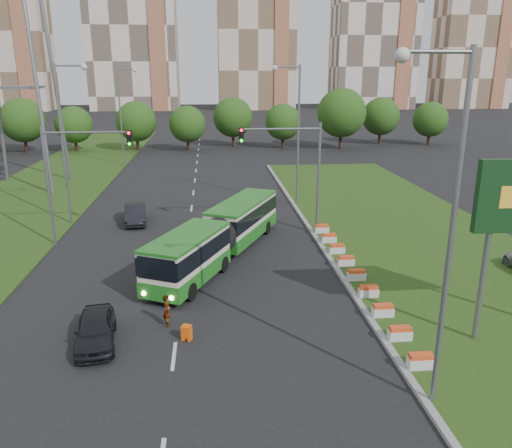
{
  "coord_description": "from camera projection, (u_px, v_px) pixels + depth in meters",
  "views": [
    {
      "loc": [
        -1.31,
        -24.45,
        11.16
      ],
      "look_at": [
        1.36,
        4.03,
        2.6
      ],
      "focal_mm": 35.0,
      "sensor_mm": 36.0,
      "label": 1
    }
  ],
  "objects": [
    {
      "name": "flower_planters",
      "position": [
        356.0,
        275.0,
        27.87
      ],
      "size": [
        1.1,
        18.1,
        0.6
      ],
      "primitive_type": null,
      "color": "silver",
      "rests_on": "grass_median"
    },
    {
      "name": "pedestrian",
      "position": [
        167.0,
        310.0,
        22.94
      ],
      "size": [
        0.48,
        0.62,
        1.53
      ],
      "primitive_type": "imported",
      "rotation": [
        0.0,
        0.0,
        1.79
      ],
      "color": "gray",
      "rests_on": "ground"
    },
    {
      "name": "shopping_trolley",
      "position": [
        187.0,
        333.0,
        21.81
      ],
      "size": [
        0.4,
        0.42,
        0.69
      ],
      "rotation": [
        0.0,
        0.0,
        -0.38
      ],
      "color": "#EA540C",
      "rests_on": "ground"
    },
    {
      "name": "apartment_tower_east",
      "position": [
        374.0,
        37.0,
        167.88
      ],
      "size": [
        27.0,
        15.0,
        47.0
      ],
      "primitive_type": "cube",
      "color": "silver",
      "rests_on": "ground"
    },
    {
      "name": "car_left_near",
      "position": [
        96.0,
        329.0,
        21.39
      ],
      "size": [
        2.18,
        4.21,
        1.37
      ],
      "primitive_type": "imported",
      "rotation": [
        0.0,
        0.0,
        0.15
      ],
      "color": "black",
      "rests_on": "ground"
    },
    {
      "name": "street_lamps",
      "position": [
        185.0,
        153.0,
        34.19
      ],
      "size": [
        36.0,
        60.0,
        12.0
      ],
      "primitive_type": null,
      "color": "slate",
      "rests_on": "ground"
    },
    {
      "name": "apartment_tower_west",
      "position": [
        3.0,
        32.0,
        157.02
      ],
      "size": [
        26.0,
        15.0,
        48.0
      ],
      "primitive_type": "cube",
      "color": "beige",
      "rests_on": "ground"
    },
    {
      "name": "apartment_tower_cwest",
      "position": [
        132.0,
        27.0,
        160.02
      ],
      "size": [
        28.0,
        15.0,
        52.0
      ],
      "primitive_type": "cube",
      "color": "silver",
      "rests_on": "ground"
    },
    {
      "name": "traffic_mast_median",
      "position": [
        296.0,
        161.0,
        35.07
      ],
      "size": [
        5.76,
        0.32,
        8.0
      ],
      "color": "slate",
      "rests_on": "ground"
    },
    {
      "name": "ground",
      "position": [
        238.0,
        293.0,
        26.64
      ],
      "size": [
        360.0,
        360.0,
        0.0
      ],
      "primitive_type": "plane",
      "color": "black",
      "rests_on": "ground"
    },
    {
      "name": "traffic_mast_left",
      "position": [
        71.0,
        167.0,
        32.76
      ],
      "size": [
        5.76,
        0.32,
        8.0
      ],
      "color": "slate",
      "rests_on": "ground"
    },
    {
      "name": "apartment_tower_ceast",
      "position": [
        256.0,
        31.0,
        163.88
      ],
      "size": [
        25.0,
        15.0,
        50.0
      ],
      "primitive_type": "cube",
      "color": "beige",
      "rests_on": "ground"
    },
    {
      "name": "left_verge",
      "position": [
        40.0,
        193.0,
        48.86
      ],
      "size": [
        12.0,
        110.0,
        0.1
      ],
      "primitive_type": "cube",
      "color": "#254012",
      "rests_on": "ground"
    },
    {
      "name": "midrise_east",
      "position": [
        472.0,
        48.0,
        172.01
      ],
      "size": [
        24.0,
        14.0,
        40.0
      ],
      "primitive_type": "cube",
      "color": "beige",
      "rests_on": "ground"
    },
    {
      "name": "articulated_bus",
      "position": [
        216.0,
        235.0,
        31.31
      ],
      "size": [
        2.38,
        15.25,
        2.51
      ],
      "rotation": [
        0.0,
        0.0,
        -0.45
      ],
      "color": "beige",
      "rests_on": "ground"
    },
    {
      "name": "lane_markings",
      "position": [
        192.0,
        203.0,
        45.44
      ],
      "size": [
        0.2,
        100.0,
        0.01
      ],
      "primitive_type": null,
      "color": "beige",
      "rests_on": "ground"
    },
    {
      "name": "car_left_far",
      "position": [
        135.0,
        214.0,
        39.1
      ],
      "size": [
        2.13,
        4.64,
        1.47
      ],
      "primitive_type": "imported",
      "rotation": [
        0.0,
        0.0,
        0.13
      ],
      "color": "black",
      "rests_on": "ground"
    },
    {
      "name": "median_kerb",
      "position": [
        318.0,
        240.0,
        34.78
      ],
      "size": [
        0.3,
        60.0,
        0.18
      ],
      "primitive_type": "cube",
      "color": "gray",
      "rests_on": "ground"
    },
    {
      "name": "grass_median",
      "position": [
        414.0,
        238.0,
        35.41
      ],
      "size": [
        14.0,
        60.0,
        0.15
      ],
      "primitive_type": "cube",
      "color": "#254012",
      "rests_on": "ground"
    },
    {
      "name": "tree_line",
      "position": [
        280.0,
        119.0,
        78.7
      ],
      "size": [
        120.0,
        8.0,
        9.0
      ],
      "primitive_type": null,
      "color": "#244A13",
      "rests_on": "ground"
    }
  ]
}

